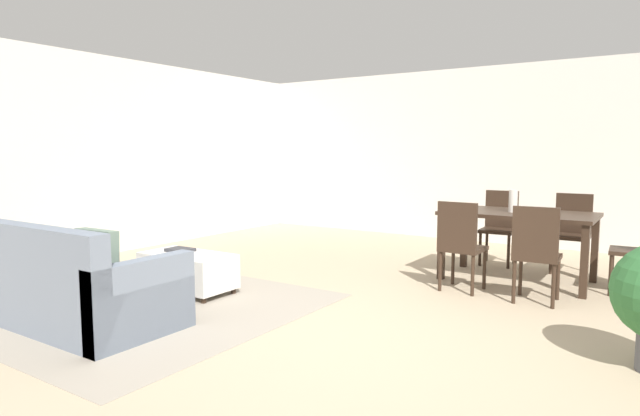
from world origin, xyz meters
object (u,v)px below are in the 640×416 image
(dining_table, at_px, (518,221))
(book_on_ottoman, at_px, (180,250))
(dining_chair_far_right, at_px, (572,228))
(ottoman_table, at_px, (188,270))
(couch, at_px, (68,287))
(dining_chair_far_left, at_px, (500,223))
(dining_chair_near_left, at_px, (460,241))
(dining_chair_near_right, at_px, (536,249))
(vase_centerpiece, at_px, (513,201))

(dining_table, distance_m, book_on_ottoman, 3.62)
(dining_chair_far_right, bearing_deg, ottoman_table, -134.23)
(couch, distance_m, book_on_ottoman, 1.25)
(ottoman_table, relative_size, dining_chair_far_left, 1.03)
(couch, relative_size, dining_table, 1.24)
(dining_chair_near_left, height_order, dining_chair_near_right, same)
(dining_table, bearing_deg, dining_chair_far_right, 62.54)
(ottoman_table, relative_size, dining_table, 0.61)
(dining_chair_near_left, distance_m, vase_centerpiece, 0.89)
(couch, bearing_deg, dining_chair_near_left, 48.89)
(dining_chair_far_left, bearing_deg, dining_chair_near_left, -88.26)
(ottoman_table, distance_m, dining_chair_far_left, 3.87)
(dining_chair_near_left, bearing_deg, book_on_ottoman, -148.15)
(ottoman_table, bearing_deg, couch, -95.68)
(ottoman_table, relative_size, book_on_ottoman, 3.66)
(dining_chair_far_left, relative_size, dining_chair_far_right, 1.00)
(ottoman_table, distance_m, dining_chair_far_right, 4.40)
(dining_chair_near_right, height_order, dining_chair_far_right, same)
(couch, height_order, dining_table, couch)
(dining_chair_far_left, relative_size, book_on_ottoman, 3.54)
(dining_chair_near_left, relative_size, book_on_ottoman, 3.54)
(dining_table, relative_size, dining_chair_far_right, 1.69)
(vase_centerpiece, relative_size, book_on_ottoman, 0.93)
(dining_chair_far_left, bearing_deg, dining_chair_far_right, -0.31)
(couch, bearing_deg, dining_chair_far_left, 61.72)
(dining_chair_near_left, height_order, dining_chair_far_left, same)
(dining_chair_far_right, xyz_separation_m, vase_centerpiece, (-0.47, -0.86, 0.36))
(dining_table, xyz_separation_m, dining_chair_far_right, (0.42, 0.81, -0.14))
(couch, distance_m, ottoman_table, 1.22)
(dining_chair_near_left, distance_m, dining_chair_far_right, 1.79)
(dining_chair_near_left, relative_size, dining_chair_near_right, 1.00)
(book_on_ottoman, bearing_deg, dining_table, 39.61)
(ottoman_table, bearing_deg, dining_chair_near_right, 26.50)
(dining_chair_near_left, bearing_deg, vase_centerpiece, 67.10)
(book_on_ottoman, bearing_deg, ottoman_table, -13.18)
(dining_chair_far_left, bearing_deg, ottoman_table, -125.25)
(dining_chair_far_left, distance_m, book_on_ottoman, 3.91)
(ottoman_table, distance_m, dining_table, 3.55)
(dining_chair_near_left, xyz_separation_m, book_on_ottoman, (-2.41, -1.50, -0.11))
(ottoman_table, height_order, vase_centerpiece, vase_centerpiece)
(couch, bearing_deg, dining_table, 52.09)
(vase_centerpiece, bearing_deg, dining_table, 45.59)
(dining_table, xyz_separation_m, dining_chair_near_right, (0.37, -0.84, -0.14))
(book_on_ottoman, bearing_deg, couch, -89.03)
(couch, relative_size, dining_chair_near_right, 2.10)
(couch, relative_size, vase_centerpiece, 8.02)
(dining_chair_far_left, bearing_deg, vase_centerpiece, -66.98)
(dining_chair_far_left, xyz_separation_m, vase_centerpiece, (0.37, -0.86, 0.36))
(ottoman_table, bearing_deg, vase_centerpiece, 41.41)
(dining_chair_near_left, distance_m, book_on_ottoman, 2.84)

